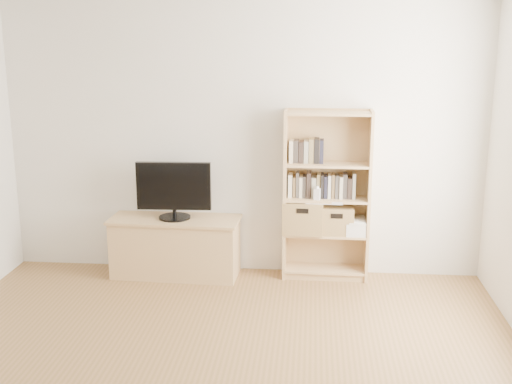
# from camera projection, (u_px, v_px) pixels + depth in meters

# --- Properties ---
(back_wall) EXTENTS (4.50, 0.02, 2.60)m
(back_wall) POSITION_uv_depth(u_px,v_px,m) (243.00, 138.00, 6.01)
(back_wall) COLOR silver
(back_wall) RESTS_ON floor
(tv_stand) EXTENTS (1.20, 0.49, 0.54)m
(tv_stand) POSITION_uv_depth(u_px,v_px,m) (176.00, 248.00, 6.10)
(tv_stand) COLOR tan
(tv_stand) RESTS_ON floor
(bookshelf) EXTENTS (0.80, 0.29, 1.59)m
(bookshelf) POSITION_uv_depth(u_px,v_px,m) (327.00, 196.00, 5.93)
(bookshelf) COLOR tan
(bookshelf) RESTS_ON floor
(television) EXTENTS (0.70, 0.08, 0.54)m
(television) POSITION_uv_depth(u_px,v_px,m) (174.00, 190.00, 5.96)
(television) COLOR black
(television) RESTS_ON tv_stand
(books_row_mid) EXTENTS (0.80, 0.16, 0.21)m
(books_row_mid) POSITION_uv_depth(u_px,v_px,m) (327.00, 186.00, 5.92)
(books_row_mid) COLOR beige
(books_row_mid) RESTS_ON bookshelf
(books_row_upper) EXTENTS (0.36, 0.15, 0.19)m
(books_row_upper) POSITION_uv_depth(u_px,v_px,m) (308.00, 152.00, 5.86)
(books_row_upper) COLOR beige
(books_row_upper) RESTS_ON bookshelf
(baby_monitor) EXTENTS (0.06, 0.05, 0.11)m
(baby_monitor) POSITION_uv_depth(u_px,v_px,m) (317.00, 194.00, 5.84)
(baby_monitor) COLOR white
(baby_monitor) RESTS_ON bookshelf
(basket_left) EXTENTS (0.38, 0.32, 0.31)m
(basket_left) POSITION_uv_depth(u_px,v_px,m) (303.00, 216.00, 5.99)
(basket_left) COLOR olive
(basket_left) RESTS_ON bookshelf
(basket_right) EXTENTS (0.32, 0.27, 0.26)m
(basket_right) POSITION_uv_depth(u_px,v_px,m) (336.00, 219.00, 5.97)
(basket_right) COLOR olive
(basket_right) RESTS_ON bookshelf
(laptop) EXTENTS (0.34, 0.24, 0.03)m
(laptop) POSITION_uv_depth(u_px,v_px,m) (324.00, 200.00, 5.92)
(laptop) COLOR silver
(laptop) RESTS_ON basket_left
(magazine_stack) EXTENTS (0.19, 0.27, 0.12)m
(magazine_stack) POSITION_uv_depth(u_px,v_px,m) (355.00, 227.00, 5.97)
(magazine_stack) COLOR beige
(magazine_stack) RESTS_ON bookshelf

